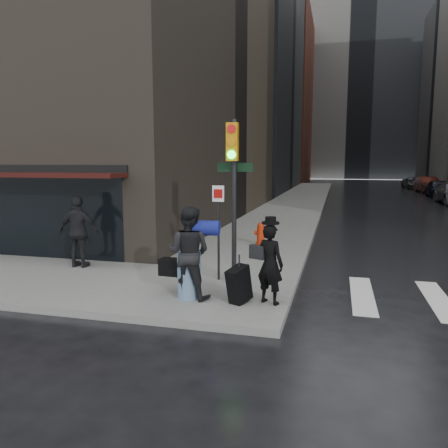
{
  "coord_description": "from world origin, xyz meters",
  "views": [
    {
      "loc": [
        2.88,
        -9.15,
        3.01
      ],
      "look_at": [
        -0.16,
        2.48,
        1.3
      ],
      "focal_mm": 35.0,
      "sensor_mm": 36.0,
      "label": 1
    }
  ],
  "objects_px": {
    "man_jeans": "(189,252)",
    "traffic_light": "(232,178)",
    "parked_car_5": "(428,185)",
    "man_greycoat": "(79,232)",
    "parked_car_4": "(439,188)",
    "man_overcoat": "(264,267)",
    "fire_hydrant": "(261,235)",
    "parked_car_6": "(415,183)"
  },
  "relations": [
    {
      "from": "fire_hydrant",
      "to": "parked_car_5",
      "type": "height_order",
      "value": "parked_car_5"
    },
    {
      "from": "man_overcoat",
      "to": "man_greycoat",
      "type": "relative_size",
      "value": 0.93
    },
    {
      "from": "man_overcoat",
      "to": "man_jeans",
      "type": "bearing_deg",
      "value": 25.18
    },
    {
      "from": "man_jeans",
      "to": "traffic_light",
      "type": "bearing_deg",
      "value": -107.7
    },
    {
      "from": "man_overcoat",
      "to": "traffic_light",
      "type": "xyz_separation_m",
      "value": [
        -1.01,
        1.44,
        1.72
      ]
    },
    {
      "from": "man_overcoat",
      "to": "fire_hydrant",
      "type": "relative_size",
      "value": 2.3
    },
    {
      "from": "parked_car_4",
      "to": "man_overcoat",
      "type": "bearing_deg",
      "value": -104.7
    },
    {
      "from": "man_overcoat",
      "to": "fire_hydrant",
      "type": "distance_m",
      "value": 6.32
    },
    {
      "from": "fire_hydrant",
      "to": "parked_car_4",
      "type": "height_order",
      "value": "parked_car_4"
    },
    {
      "from": "fire_hydrant",
      "to": "parked_car_4",
      "type": "bearing_deg",
      "value": 67.4
    },
    {
      "from": "man_greycoat",
      "to": "fire_hydrant",
      "type": "distance_m",
      "value": 6.15
    },
    {
      "from": "man_jeans",
      "to": "parked_car_6",
      "type": "relative_size",
      "value": 0.41
    },
    {
      "from": "fire_hydrant",
      "to": "parked_car_5",
      "type": "xyz_separation_m",
      "value": [
        11.23,
        32.72,
        0.27
      ]
    },
    {
      "from": "man_overcoat",
      "to": "parked_car_4",
      "type": "bearing_deg",
      "value": -82.77
    },
    {
      "from": "traffic_light",
      "to": "parked_car_4",
      "type": "distance_m",
      "value": 33.0
    },
    {
      "from": "man_overcoat",
      "to": "parked_car_4",
      "type": "xyz_separation_m",
      "value": [
        9.83,
        32.55,
        -0.15
      ]
    },
    {
      "from": "traffic_light",
      "to": "fire_hydrant",
      "type": "relative_size",
      "value": 4.86
    },
    {
      "from": "parked_car_4",
      "to": "parked_car_5",
      "type": "distance_m",
      "value": 6.38
    },
    {
      "from": "man_jeans",
      "to": "traffic_light",
      "type": "distance_m",
      "value": 2.18
    },
    {
      "from": "man_jeans",
      "to": "parked_car_5",
      "type": "bearing_deg",
      "value": -102.88
    },
    {
      "from": "parked_car_5",
      "to": "man_overcoat",
      "type": "bearing_deg",
      "value": -109.14
    },
    {
      "from": "man_greycoat",
      "to": "man_overcoat",
      "type": "bearing_deg",
      "value": 160.0
    },
    {
      "from": "man_jeans",
      "to": "man_overcoat",
      "type": "bearing_deg",
      "value": -175.04
    },
    {
      "from": "traffic_light",
      "to": "parked_car_5",
      "type": "xyz_separation_m",
      "value": [
        11.1,
        37.49,
        -1.85
      ]
    },
    {
      "from": "parked_car_5",
      "to": "parked_car_4",
      "type": "bearing_deg",
      "value": -96.97
    },
    {
      "from": "parked_car_5",
      "to": "fire_hydrant",
      "type": "bearing_deg",
      "value": -113.55
    },
    {
      "from": "man_jeans",
      "to": "fire_hydrant",
      "type": "relative_size",
      "value": 2.47
    },
    {
      "from": "fire_hydrant",
      "to": "man_overcoat",
      "type": "bearing_deg",
      "value": -79.63
    },
    {
      "from": "man_jeans",
      "to": "parked_car_5",
      "type": "xyz_separation_m",
      "value": [
        11.68,
        38.96,
        -0.35
      ]
    },
    {
      "from": "man_greycoat",
      "to": "fire_hydrant",
      "type": "bearing_deg",
      "value": -135.44
    },
    {
      "from": "man_jeans",
      "to": "parked_car_6",
      "type": "height_order",
      "value": "man_jeans"
    },
    {
      "from": "fire_hydrant",
      "to": "parked_car_6",
      "type": "relative_size",
      "value": 0.16
    },
    {
      "from": "man_overcoat",
      "to": "man_jeans",
      "type": "relative_size",
      "value": 0.93
    },
    {
      "from": "traffic_light",
      "to": "parked_car_4",
      "type": "height_order",
      "value": "traffic_light"
    },
    {
      "from": "man_overcoat",
      "to": "fire_hydrant",
      "type": "xyz_separation_m",
      "value": [
        -1.14,
        6.21,
        -0.4
      ]
    },
    {
      "from": "parked_car_6",
      "to": "parked_car_4",
      "type": "bearing_deg",
      "value": -92.93
    },
    {
      "from": "parked_car_4",
      "to": "parked_car_5",
      "type": "relative_size",
      "value": 0.94
    },
    {
      "from": "man_overcoat",
      "to": "fire_hydrant",
      "type": "bearing_deg",
      "value": -55.6
    },
    {
      "from": "traffic_light",
      "to": "parked_car_6",
      "type": "relative_size",
      "value": 0.8
    },
    {
      "from": "man_greycoat",
      "to": "parked_car_5",
      "type": "relative_size",
      "value": 0.42
    },
    {
      "from": "parked_car_5",
      "to": "man_jeans",
      "type": "bearing_deg",
      "value": -111.29
    },
    {
      "from": "man_jeans",
      "to": "traffic_light",
      "type": "relative_size",
      "value": 0.51
    }
  ]
}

